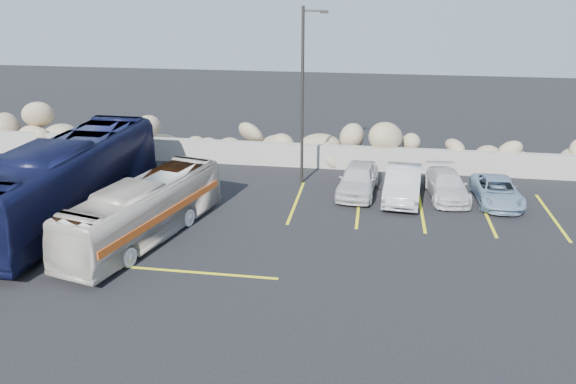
# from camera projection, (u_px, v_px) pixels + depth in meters

# --- Properties ---
(ground) EXTENTS (90.00, 90.00, 0.00)m
(ground) POSITION_uv_depth(u_px,v_px,m) (186.00, 275.00, 18.21)
(ground) COLOR black
(ground) RESTS_ON ground
(seawall) EXTENTS (60.00, 0.40, 1.20)m
(seawall) POSITION_uv_depth(u_px,v_px,m) (260.00, 154.00, 29.11)
(seawall) COLOR gray
(seawall) RESTS_ON ground
(riprap_pile) EXTENTS (54.00, 2.80, 2.60)m
(riprap_pile) POSITION_uv_depth(u_px,v_px,m) (265.00, 135.00, 29.98)
(riprap_pile) COLOR #998964
(riprap_pile) RESTS_ON ground
(parking_lines) EXTENTS (18.16, 9.36, 0.01)m
(parking_lines) POSITION_uv_depth(u_px,v_px,m) (341.00, 217.00, 22.68)
(parking_lines) COLOR yellow
(parking_lines) RESTS_ON ground
(lamppost) EXTENTS (1.14, 0.18, 8.00)m
(lamppost) POSITION_uv_depth(u_px,v_px,m) (304.00, 93.00, 25.13)
(lamppost) COLOR #2A2826
(lamppost) RESTS_ON ground
(vintage_bus) EXTENTS (3.73, 8.22, 2.23)m
(vintage_bus) POSITION_uv_depth(u_px,v_px,m) (145.00, 210.00, 20.48)
(vintage_bus) COLOR beige
(vintage_bus) RESTS_ON ground
(tour_coach) EXTENTS (2.88, 11.47, 3.18)m
(tour_coach) POSITION_uv_depth(u_px,v_px,m) (67.00, 180.00, 22.21)
(tour_coach) COLOR #101336
(tour_coach) RESTS_ON ground
(car_a) EXTENTS (1.96, 4.12, 1.36)m
(car_a) POSITION_uv_depth(u_px,v_px,m) (358.00, 179.00, 25.04)
(car_a) COLOR silver
(car_a) RESTS_ON ground
(car_b) EXTENTS (1.84, 4.40, 1.41)m
(car_b) POSITION_uv_depth(u_px,v_px,m) (403.00, 183.00, 24.44)
(car_b) COLOR silver
(car_b) RESTS_ON ground
(car_c) EXTENTS (1.90, 3.97, 1.12)m
(car_c) POSITION_uv_depth(u_px,v_px,m) (447.00, 185.00, 24.67)
(car_c) COLOR silver
(car_c) RESTS_ON ground
(car_d) EXTENTS (1.89, 3.87, 1.06)m
(car_d) POSITION_uv_depth(u_px,v_px,m) (497.00, 191.00, 24.03)
(car_d) COLOR #7C97B0
(car_d) RESTS_ON ground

